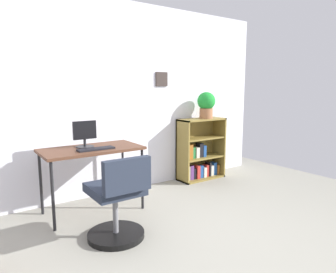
{
  "coord_description": "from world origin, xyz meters",
  "views": [
    {
      "loc": [
        -1.49,
        -1.48,
        1.36
      ],
      "look_at": [
        0.57,
        1.48,
        0.79
      ],
      "focal_mm": 32.66,
      "sensor_mm": 36.0,
      "label": 1
    }
  ],
  "objects_px": {
    "keyboard": "(96,149)",
    "bookshelf_low": "(199,152)",
    "office_chair": "(118,203)",
    "monitor": "(85,135)",
    "desk": "(92,153)",
    "potted_plant_on_shelf": "(206,104)"
  },
  "relations": [
    {
      "from": "office_chair",
      "to": "bookshelf_low",
      "type": "bearing_deg",
      "value": 29.57
    },
    {
      "from": "monitor",
      "to": "keyboard",
      "type": "relative_size",
      "value": 0.75
    },
    {
      "from": "keyboard",
      "to": "office_chair",
      "type": "relative_size",
      "value": 0.49
    },
    {
      "from": "keyboard",
      "to": "office_chair",
      "type": "bearing_deg",
      "value": -95.7
    },
    {
      "from": "potted_plant_on_shelf",
      "to": "desk",
      "type": "bearing_deg",
      "value": -172.45
    },
    {
      "from": "monitor",
      "to": "keyboard",
      "type": "xyz_separation_m",
      "value": [
        0.05,
        -0.19,
        -0.13
      ]
    },
    {
      "from": "potted_plant_on_shelf",
      "to": "keyboard",
      "type": "bearing_deg",
      "value": -168.72
    },
    {
      "from": "keyboard",
      "to": "bookshelf_low",
      "type": "relative_size",
      "value": 0.42
    },
    {
      "from": "office_chair",
      "to": "bookshelf_low",
      "type": "height_order",
      "value": "bookshelf_low"
    },
    {
      "from": "monitor",
      "to": "keyboard",
      "type": "bearing_deg",
      "value": -76.75
    },
    {
      "from": "desk",
      "to": "office_chair",
      "type": "distance_m",
      "value": 0.82
    },
    {
      "from": "desk",
      "to": "bookshelf_low",
      "type": "height_order",
      "value": "bookshelf_low"
    },
    {
      "from": "keyboard",
      "to": "desk",
      "type": "bearing_deg",
      "value": 91.29
    },
    {
      "from": "desk",
      "to": "office_chair",
      "type": "height_order",
      "value": "office_chair"
    },
    {
      "from": "office_chair",
      "to": "bookshelf_low",
      "type": "xyz_separation_m",
      "value": [
        1.85,
        1.05,
        0.05
      ]
    },
    {
      "from": "monitor",
      "to": "desk",
      "type": "bearing_deg",
      "value": -58.51
    },
    {
      "from": "monitor",
      "to": "potted_plant_on_shelf",
      "type": "xyz_separation_m",
      "value": [
        1.91,
        0.18,
        0.27
      ]
    },
    {
      "from": "office_chair",
      "to": "desk",
      "type": "bearing_deg",
      "value": 85.45
    },
    {
      "from": "keyboard",
      "to": "monitor",
      "type": "bearing_deg",
      "value": 103.25
    },
    {
      "from": "desk",
      "to": "keyboard",
      "type": "distance_m",
      "value": 0.14
    },
    {
      "from": "desk",
      "to": "keyboard",
      "type": "height_order",
      "value": "keyboard"
    },
    {
      "from": "monitor",
      "to": "bookshelf_low",
      "type": "height_order",
      "value": "monitor"
    }
  ]
}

